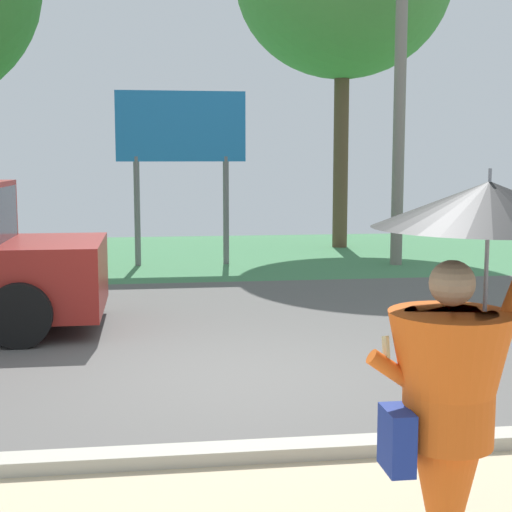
# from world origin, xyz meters

# --- Properties ---
(ground_plane) EXTENTS (40.00, 22.00, 0.20)m
(ground_plane) POSITION_xyz_m (0.00, 2.95, -0.05)
(ground_plane) COLOR #565451
(monk_pedestrian) EXTENTS (1.13, 1.10, 2.13)m
(monk_pedestrian) POSITION_xyz_m (0.57, -3.90, 1.15)
(monk_pedestrian) COLOR #E55B19
(monk_pedestrian) RESTS_ON ground_plane
(utility_pole) EXTENTS (1.80, 0.24, 7.52)m
(utility_pole) POSITION_xyz_m (4.10, 7.74, 3.94)
(utility_pole) COLOR gray
(utility_pole) RESTS_ON ground_plane
(roadside_billboard) EXTENTS (2.60, 0.12, 3.50)m
(roadside_billboard) POSITION_xyz_m (-0.25, 8.31, 2.55)
(roadside_billboard) COLOR slate
(roadside_billboard) RESTS_ON ground_plane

